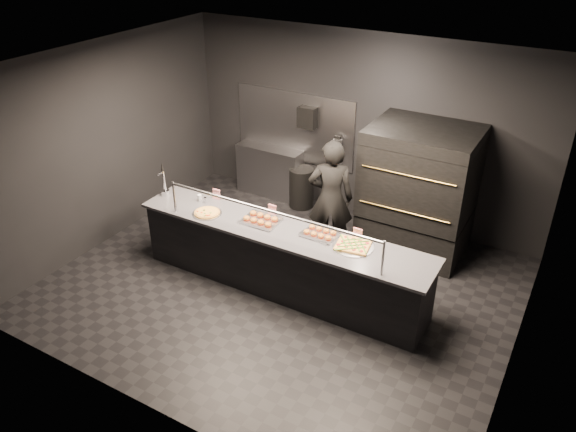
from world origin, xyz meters
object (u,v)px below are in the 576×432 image
at_px(beer_tap, 164,186).
at_px(worker, 331,199).
at_px(round_pizza, 207,213).
at_px(slider_tray_a, 261,220).
at_px(fire_extinguisher, 337,152).
at_px(pizza_oven, 418,190).
at_px(towel_dispenser, 308,117).
at_px(square_pizza, 353,245).
at_px(slider_tray_b, 320,233).
at_px(service_counter, 281,259).
at_px(trash_bin, 301,188).
at_px(prep_shelf, 270,171).

distance_m(beer_tap, worker, 2.40).
distance_m(round_pizza, slider_tray_a, 0.77).
relative_size(fire_extinguisher, worker, 0.28).
xyz_separation_m(pizza_oven, towel_dispenser, (-2.10, 0.49, 0.58)).
relative_size(beer_tap, square_pizza, 1.00).
distance_m(square_pizza, worker, 1.34).
bearing_deg(fire_extinguisher, slider_tray_b, -69.52).
bearing_deg(service_counter, towel_dispenser, 110.63).
bearing_deg(slider_tray_b, service_counter, -165.94).
distance_m(pizza_oven, round_pizza, 3.07).
bearing_deg(trash_bin, pizza_oven, -8.26).
bearing_deg(round_pizza, worker, 45.96).
relative_size(service_counter, slider_tray_a, 8.13).
relative_size(service_counter, slider_tray_b, 8.25).
bearing_deg(slider_tray_a, trash_bin, 104.50).
relative_size(slider_tray_b, worker, 0.28).
relative_size(towel_dispenser, trash_bin, 0.50).
height_order(towel_dispenser, slider_tray_b, towel_dispenser).
bearing_deg(towel_dispenser, square_pizza, -50.88).
bearing_deg(pizza_oven, fire_extinguisher, 162.11).
bearing_deg(prep_shelf, towel_dispenser, 5.71).
bearing_deg(pizza_oven, towel_dispenser, 166.86).
bearing_deg(trash_bin, beer_tap, -115.54).
distance_m(round_pizza, slider_tray_b, 1.61).
distance_m(fire_extinguisher, slider_tray_b, 2.43).
relative_size(prep_shelf, slider_tray_b, 2.41).
relative_size(beer_tap, worker, 0.29).
bearing_deg(round_pizza, prep_shelf, 101.83).
xyz_separation_m(round_pizza, slider_tray_b, (1.58, 0.27, 0.01)).
distance_m(service_counter, beer_tap, 2.04).
bearing_deg(square_pizza, round_pizza, -173.71).
relative_size(pizza_oven, prep_shelf, 1.59).
xyz_separation_m(pizza_oven, worker, (-1.04, -0.76, -0.07)).
bearing_deg(square_pizza, worker, 127.93).
xyz_separation_m(fire_extinguisher, beer_tap, (-1.60, -2.39, 0.01)).
xyz_separation_m(towel_dispenser, square_pizza, (1.88, -2.31, -0.61)).
height_order(pizza_oven, towel_dispenser, pizza_oven).
xyz_separation_m(prep_shelf, towel_dispenser, (0.70, 0.07, 1.10)).
xyz_separation_m(towel_dispenser, worker, (1.06, -1.25, -0.65)).
bearing_deg(worker, trash_bin, -69.83).
bearing_deg(pizza_oven, square_pizza, -96.93).
xyz_separation_m(slider_tray_a, worker, (0.50, 1.10, -0.05)).
xyz_separation_m(round_pizza, square_pizza, (2.06, 0.23, 0.00)).
height_order(pizza_oven, round_pizza, pizza_oven).
bearing_deg(prep_shelf, service_counter, -55.41).
height_order(round_pizza, slider_tray_a, slider_tray_a).
relative_size(beer_tap, slider_tray_b, 1.03).
bearing_deg(worker, fire_extinguisher, -92.66).
height_order(fire_extinguisher, slider_tray_b, fire_extinguisher).
bearing_deg(prep_shelf, worker, -34.00).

